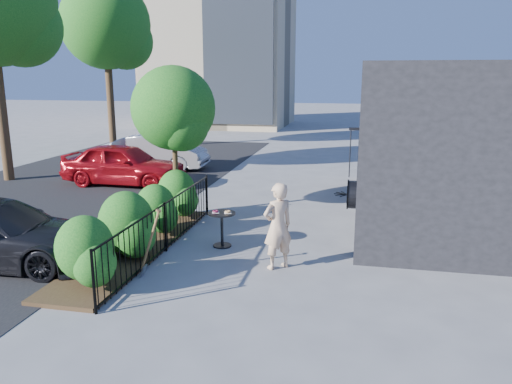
% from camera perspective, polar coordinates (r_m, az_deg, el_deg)
% --- Properties ---
extents(ground, '(120.00, 120.00, 0.00)m').
position_cam_1_polar(ground, '(10.66, -2.64, -7.33)').
color(ground, gray).
rests_on(ground, ground).
extents(shop_building, '(6.22, 9.00, 4.00)m').
position_cam_1_polar(shop_building, '(14.57, 23.63, 5.26)').
color(shop_building, black).
rests_on(shop_building, ground).
extents(fence, '(0.05, 6.05, 1.10)m').
position_cam_1_polar(fence, '(10.93, -10.33, -3.90)').
color(fence, black).
rests_on(fence, ground).
extents(planting_bed, '(1.30, 6.00, 0.08)m').
position_cam_1_polar(planting_bed, '(11.37, -13.51, -6.15)').
color(planting_bed, '#382616').
rests_on(planting_bed, ground).
extents(shrubs, '(1.10, 5.60, 1.24)m').
position_cam_1_polar(shrubs, '(11.22, -13.01, -2.85)').
color(shrubs, '#125218').
rests_on(shrubs, ground).
extents(patio_tree, '(2.20, 2.20, 3.94)m').
position_cam_1_polar(patio_tree, '(13.33, -9.22, 8.85)').
color(patio_tree, '#3F2B19').
rests_on(patio_tree, ground).
extents(street, '(9.00, 30.00, 0.01)m').
position_cam_1_polar(street, '(16.27, -24.41, -1.26)').
color(street, black).
rests_on(street, ground).
extents(street_tree_far, '(4.40, 4.40, 8.28)m').
position_cam_1_polar(street_tree_far, '(26.79, -16.70, 17.34)').
color(street_tree_far, '#3F2B19').
rests_on(street_tree_far, ground).
extents(cafe_table, '(0.62, 0.62, 0.83)m').
position_cam_1_polar(cafe_table, '(11.10, -3.92, -3.57)').
color(cafe_table, black).
rests_on(cafe_table, ground).
extents(woman, '(0.75, 0.72, 1.73)m').
position_cam_1_polar(woman, '(9.76, 2.51, -3.91)').
color(woman, beige).
rests_on(woman, ground).
extents(shovel, '(0.47, 0.18, 1.38)m').
position_cam_1_polar(shovel, '(9.60, -12.13, -6.15)').
color(shovel, brown).
rests_on(shovel, ground).
extents(car_red, '(4.34, 1.88, 1.46)m').
position_cam_1_polar(car_red, '(17.92, -14.89, 3.09)').
color(car_red, '#A30D16').
rests_on(car_red, ground).
extents(car_silver, '(4.29, 1.62, 1.40)m').
position_cam_1_polar(car_silver, '(20.72, -11.43, 4.51)').
color(car_silver, '#A3A3A7').
rests_on(car_silver, ground).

